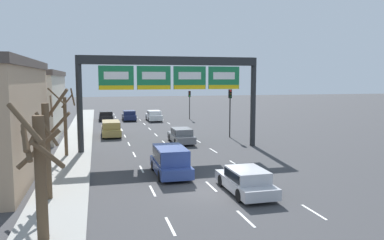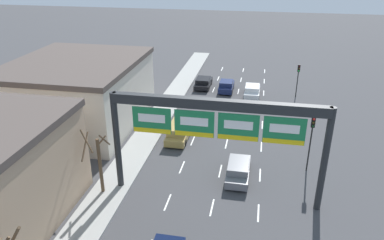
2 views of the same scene
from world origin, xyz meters
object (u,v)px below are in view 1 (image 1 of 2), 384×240
at_px(tree_bare_closest, 64,120).
at_px(tree_bare_second, 39,169).
at_px(car_black, 106,115).
at_px(car_silver, 246,180).
at_px(car_white, 154,115).
at_px(suv_gold, 111,128).
at_px(car_grey, 181,135).
at_px(suv_blue, 170,159).
at_px(traffic_light_near_gantry, 230,103).
at_px(sign_gantry, 171,77).
at_px(traffic_light_mid_block, 190,99).
at_px(car_navy, 129,115).
at_px(tree_bare_third, 48,144).

distance_m(tree_bare_closest, tree_bare_second, 15.68).
height_order(car_black, car_silver, car_silver).
bearing_deg(car_white, suv_gold, -116.24).
xyz_separation_m(car_white, car_grey, (-0.30, -19.18, -0.04)).
relative_size(suv_blue, traffic_light_near_gantry, 0.95).
relative_size(sign_gantry, car_black, 3.35).
bearing_deg(car_silver, sign_gantry, 96.22).
distance_m(car_white, car_grey, 19.18).
bearing_deg(tree_bare_closest, traffic_light_mid_block, 56.77).
distance_m(suv_blue, car_navy, 31.72).
bearing_deg(tree_bare_closest, sign_gantry, 7.19).
xyz_separation_m(traffic_light_near_gantry, traffic_light_mid_block, (0.17, 17.84, -0.48)).
relative_size(sign_gantry, car_white, 3.33).
bearing_deg(car_silver, traffic_light_near_gantry, 72.49).
bearing_deg(traffic_light_near_gantry, sign_gantry, -143.90).
distance_m(car_navy, tree_bare_second, 40.85).
distance_m(car_white, tree_bare_second, 40.25).
bearing_deg(car_navy, sign_gantry, -86.11).
bearing_deg(car_black, suv_gold, -89.52).
xyz_separation_m(sign_gantry, tree_bare_third, (-8.45, -11.67, -3.33)).
height_order(suv_gold, car_white, suv_gold).
height_order(car_black, car_grey, car_grey).
height_order(car_white, car_grey, car_white).
xyz_separation_m(suv_gold, suv_blue, (2.99, -17.18, 0.09)).
distance_m(car_navy, tree_bare_closest, 25.63).
height_order(sign_gantry, car_navy, sign_gantry).
height_order(sign_gantry, tree_bare_closest, sign_gantry).
relative_size(car_navy, traffic_light_mid_block, 0.95).
relative_size(suv_blue, car_silver, 1.01).
xyz_separation_m(sign_gantry, car_navy, (-1.60, 23.52, -5.41)).
bearing_deg(tree_bare_second, sign_gantry, 64.08).
xyz_separation_m(traffic_light_near_gantry, tree_bare_second, (-15.26, -21.94, -0.73)).
bearing_deg(suv_blue, traffic_light_mid_block, 73.93).
relative_size(car_black, car_silver, 0.99).
distance_m(car_silver, tree_bare_third, 10.16).
height_order(traffic_light_near_gantry, traffic_light_mid_block, traffic_light_near_gantry).
distance_m(car_black, tree_bare_third, 36.44).
relative_size(car_grey, tree_bare_closest, 0.89).
relative_size(car_white, traffic_light_near_gantry, 0.93).
bearing_deg(sign_gantry, suv_gold, 117.63).
height_order(suv_gold, traffic_light_mid_block, traffic_light_mid_block).
xyz_separation_m(car_navy, traffic_light_mid_block, (8.89, -0.50, 2.25)).
relative_size(suv_gold, car_navy, 1.22).
relative_size(car_white, traffic_light_mid_block, 1.09).
height_order(traffic_light_mid_block, tree_bare_second, tree_bare_second).
distance_m(traffic_light_mid_block, tree_bare_second, 42.66).
height_order(car_white, traffic_light_near_gantry, traffic_light_near_gantry).
distance_m(suv_blue, tree_bare_third, 7.80).
xyz_separation_m(car_white, tree_bare_second, (-9.96, -38.95, 1.99)).
height_order(traffic_light_near_gantry, tree_bare_closest, tree_bare_closest).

